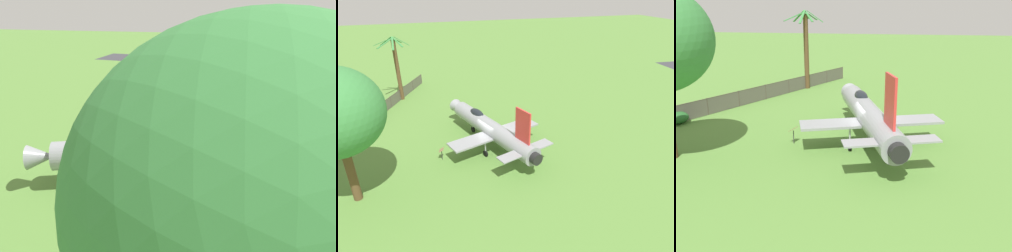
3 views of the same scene
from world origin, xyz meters
The scene contains 5 objects.
ground_plane centered at (0.00, 0.00, 0.00)m, with size 200.00×200.00×0.00m, color #568438.
display_jet centered at (0.12, -0.34, 1.89)m, with size 9.33×13.83×5.45m.
palm_tree centered at (8.57, -15.95, 4.36)m, with size 4.35×3.94×8.40m.
perimeter_fence centered at (13.37, -5.77, 0.79)m, with size 15.53×33.32×1.48m.
info_plaque centered at (4.95, 1.01, 0.85)m, with size 0.54×0.68×1.14m.
Camera 2 is at (6.05, 24.08, 14.58)m, focal length 31.07 mm.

